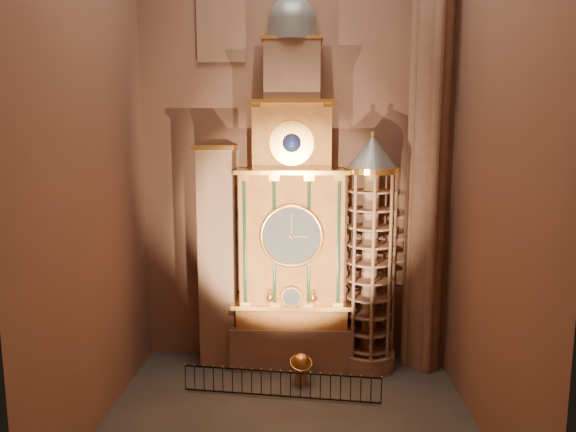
{
  "coord_description": "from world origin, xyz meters",
  "views": [
    {
      "loc": [
        0.48,
        -17.9,
        10.48
      ],
      "look_at": [
        -0.13,
        3.0,
        7.33
      ],
      "focal_mm": 32.0,
      "sensor_mm": 36.0,
      "label": 1
    }
  ],
  "objects_px": {
    "portrait_tower": "(218,256)",
    "celestial_globe": "(301,366)",
    "astronomical_clock": "(292,224)",
    "iron_railing": "(281,384)",
    "stair_turret": "(370,256)"
  },
  "relations": [
    {
      "from": "astronomical_clock",
      "to": "iron_railing",
      "type": "relative_size",
      "value": 2.08
    },
    {
      "from": "portrait_tower",
      "to": "iron_railing",
      "type": "xyz_separation_m",
      "value": [
        3.02,
        -3.32,
        -4.55
      ]
    },
    {
      "from": "portrait_tower",
      "to": "iron_railing",
      "type": "height_order",
      "value": "portrait_tower"
    },
    {
      "from": "astronomical_clock",
      "to": "iron_railing",
      "type": "bearing_deg",
      "value": -96.65
    },
    {
      "from": "iron_railing",
      "to": "astronomical_clock",
      "type": "bearing_deg",
      "value": 83.35
    },
    {
      "from": "portrait_tower",
      "to": "celestial_globe",
      "type": "xyz_separation_m",
      "value": [
        3.84,
        -2.15,
        -4.3
      ]
    },
    {
      "from": "celestial_globe",
      "to": "iron_railing",
      "type": "xyz_separation_m",
      "value": [
        -0.82,
        -1.17,
        -0.24
      ]
    },
    {
      "from": "stair_turret",
      "to": "iron_railing",
      "type": "height_order",
      "value": "stair_turret"
    },
    {
      "from": "astronomical_clock",
      "to": "portrait_tower",
      "type": "relative_size",
      "value": 1.64
    },
    {
      "from": "portrait_tower",
      "to": "stair_turret",
      "type": "height_order",
      "value": "stair_turret"
    },
    {
      "from": "stair_turret",
      "to": "iron_railing",
      "type": "xyz_separation_m",
      "value": [
        -3.88,
        -3.04,
        -4.66
      ]
    },
    {
      "from": "astronomical_clock",
      "to": "iron_railing",
      "type": "height_order",
      "value": "astronomical_clock"
    },
    {
      "from": "astronomical_clock",
      "to": "portrait_tower",
      "type": "xyz_separation_m",
      "value": [
        -3.4,
        0.02,
        -1.53
      ]
    },
    {
      "from": "stair_turret",
      "to": "celestial_globe",
      "type": "xyz_separation_m",
      "value": [
        -3.06,
        -1.87,
        -4.42
      ]
    },
    {
      "from": "portrait_tower",
      "to": "celestial_globe",
      "type": "distance_m",
      "value": 6.15
    }
  ]
}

